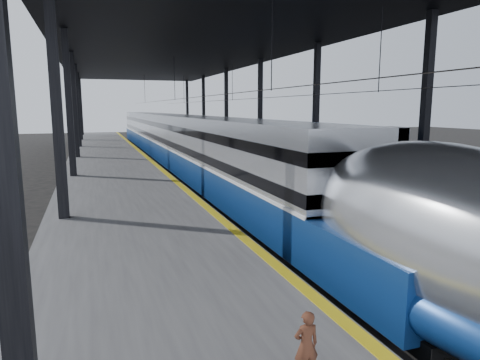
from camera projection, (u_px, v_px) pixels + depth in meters
name	position (u px, v px, depth m)	size (l,w,h in m)	color
ground	(274.00, 276.00, 12.31)	(160.00, 160.00, 0.00)	black
platform	(112.00, 170.00, 29.70)	(6.00, 80.00, 1.00)	#4C4C4F
yellow_strip	(152.00, 162.00, 30.53)	(0.30, 80.00, 0.01)	gold
rails	(222.00, 171.00, 32.38)	(6.52, 80.00, 0.16)	slate
canopy	(186.00, 46.00, 30.04)	(18.00, 75.00, 9.47)	black
tgv_train	(179.00, 143.00, 34.71)	(2.95, 65.20, 4.23)	silver
second_train	(212.00, 136.00, 43.91)	(2.87, 56.05, 3.95)	navy
child	(306.00, 345.00, 5.94)	(0.37, 0.24, 1.01)	#522B1B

